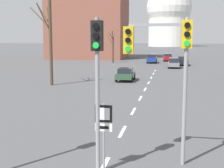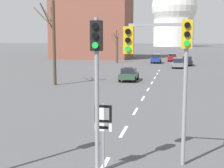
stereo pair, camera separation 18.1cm
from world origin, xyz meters
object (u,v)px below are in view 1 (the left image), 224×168
(traffic_signal_near_right, at_px, (166,54))
(route_sign_post, at_px, (104,125))
(traffic_signal_centre_tall, at_px, (97,67))
(sedan_near_right, at_px, (174,63))
(sedan_near_left, at_px, (152,58))
(sedan_far_left, at_px, (126,74))
(sedan_far_right, at_px, (182,61))
(sedan_mid_centre, at_px, (168,57))

(traffic_signal_near_right, distance_m, route_sign_post, 3.29)
(traffic_signal_centre_tall, xyz_separation_m, sedan_near_right, (2.78, 41.35, -2.81))
(sedan_near_left, bearing_deg, route_sign_post, -88.36)
(sedan_near_right, bearing_deg, traffic_signal_near_right, -90.89)
(sedan_far_left, bearing_deg, sedan_near_left, 87.47)
(sedan_near_left, bearing_deg, traffic_signal_centre_tall, -88.51)
(traffic_signal_centre_tall, distance_m, sedan_near_left, 51.62)
(sedan_near_left, bearing_deg, traffic_signal_near_right, -86.02)
(sedan_far_right, bearing_deg, sedan_near_right, -105.72)
(route_sign_post, distance_m, sedan_near_right, 41.07)
(route_sign_post, relative_size, sedan_near_right, 0.54)
(traffic_signal_centre_tall, bearing_deg, sedan_far_left, 96.06)
(sedan_far_left, bearing_deg, sedan_mid_centre, 82.84)
(sedan_far_left, bearing_deg, route_sign_post, -83.55)
(sedan_near_left, distance_m, sedan_near_right, 10.99)
(traffic_signal_near_right, bearing_deg, sedan_far_right, 87.25)
(sedan_mid_centre, bearing_deg, route_sign_post, -91.55)
(traffic_signal_centre_tall, distance_m, sedan_near_right, 41.54)
(traffic_signal_centre_tall, distance_m, route_sign_post, 2.07)
(sedan_mid_centre, bearing_deg, sedan_near_left, -115.96)
(sedan_near_left, height_order, sedan_far_left, sedan_near_left)
(traffic_signal_near_right, relative_size, sedan_near_left, 1.17)
(route_sign_post, distance_m, sedan_far_right, 46.73)
(sedan_near_right, relative_size, sedan_far_right, 0.95)
(sedan_far_left, height_order, sedan_far_right, sedan_far_right)
(traffic_signal_centre_tall, height_order, sedan_mid_centre, traffic_signal_centre_tall)
(sedan_near_left, bearing_deg, sedan_far_right, -39.16)
(traffic_signal_centre_tall, bearing_deg, sedan_mid_centre, 88.34)
(sedan_far_left, bearing_deg, sedan_near_right, 72.85)
(route_sign_post, height_order, sedan_mid_centre, route_sign_post)
(route_sign_post, height_order, sedan_far_right, route_sign_post)
(sedan_far_right, bearing_deg, sedan_mid_centre, 103.87)
(sedan_near_left, relative_size, sedan_mid_centre, 0.99)
(traffic_signal_centre_tall, distance_m, sedan_far_left, 24.37)
(traffic_signal_near_right, xyz_separation_m, sedan_mid_centre, (-0.49, 56.41, -3.18))
(sedan_near_right, xyz_separation_m, sedan_far_right, (1.56, 5.55, 0.02))
(sedan_near_left, relative_size, sedan_near_right, 1.04)
(sedan_far_right, bearing_deg, traffic_signal_near_right, -92.75)
(traffic_signal_near_right, relative_size, route_sign_post, 2.25)
(traffic_signal_centre_tall, distance_m, sedan_mid_centre, 57.81)
(sedan_far_left, bearing_deg, sedan_far_right, 73.19)
(sedan_mid_centre, bearing_deg, traffic_signal_near_right, -89.51)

